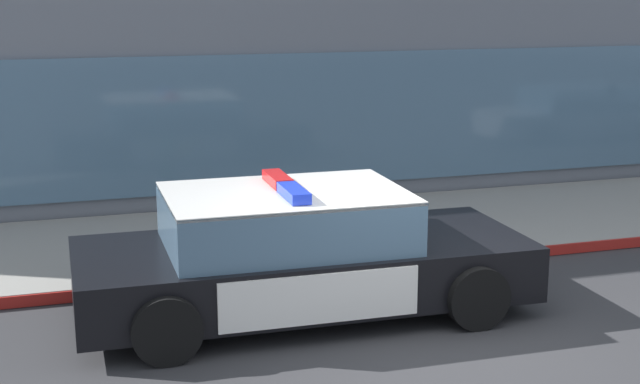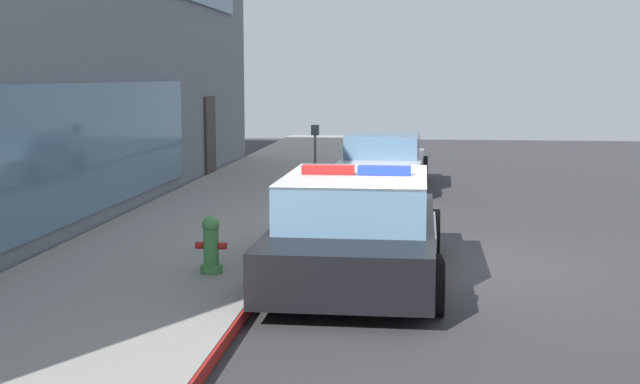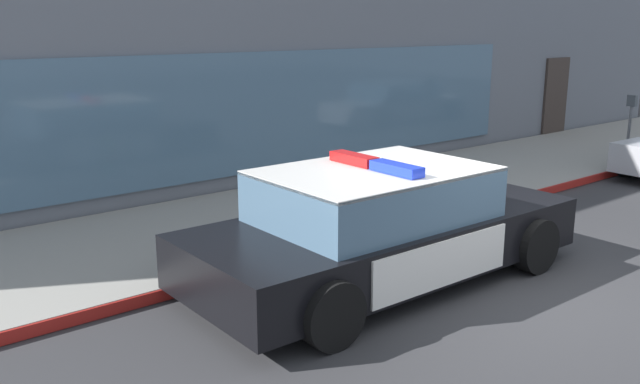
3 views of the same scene
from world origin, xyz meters
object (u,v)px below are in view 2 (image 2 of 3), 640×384
police_cruiser (357,228)px  fire_hydrant (211,245)px  parking_meter (315,143)px  car_down_street (383,161)px

police_cruiser → fire_hydrant: (-0.45, 1.80, -0.18)m
parking_meter → police_cruiser: bearing=-170.1°
fire_hydrant → parking_meter: 9.41m
police_cruiser → parking_meter: police_cruiser is taller
police_cruiser → fire_hydrant: bearing=104.8°
fire_hydrant → car_down_street: bearing=-10.7°
fire_hydrant → car_down_street: size_ratio=0.16×
parking_meter → fire_hydrant: bearing=178.5°
fire_hydrant → car_down_street: (9.64, -1.82, 0.13)m
fire_hydrant → parking_meter: parking_meter is taller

